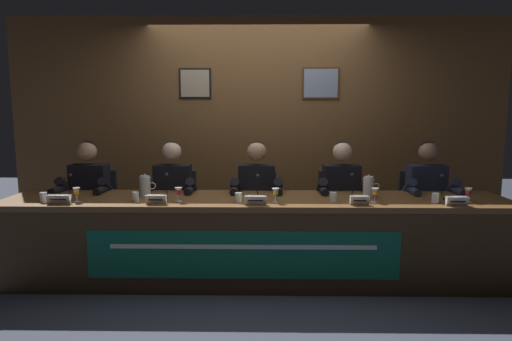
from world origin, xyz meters
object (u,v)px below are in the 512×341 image
(microphone_far_right, at_px, (445,191))
(panelist_far_left, at_px, (87,193))
(water_cup_center, at_px, (238,198))
(juice_glass_far_right, at_px, (468,192))
(panelist_right, at_px, (342,194))
(nameplate_far_right, at_px, (457,201))
(microphone_right, at_px, (354,190))
(water_cup_right, at_px, (333,198))
(chair_far_right, at_px, (420,217))
(panelist_center, at_px, (257,194))
(nameplate_right, at_px, (359,200))
(juice_glass_far_left, at_px, (77,192))
(chair_far_left, at_px, (96,216))
(juice_glass_center, at_px, (275,193))
(conference_table, at_px, (256,226))
(water_cup_far_right, at_px, (435,198))
(nameplate_left, at_px, (156,199))
(chair_left, at_px, (176,216))
(juice_glass_right, at_px, (375,192))
(chair_right, at_px, (338,217))
(chair_center, at_px, (257,216))
(water_pitcher_left_side, at_px, (145,186))
(microphone_left, at_px, (165,190))
(nameplate_far_left, at_px, (59,199))
(panelist_left, at_px, (171,194))
(water_cup_left, at_px, (136,197))
(panelist_far_right, at_px, (429,194))
(juice_glass_left, at_px, (179,192))
(nameplate_center, at_px, (255,200))
(water_pitcher_right_side, at_px, (369,187))
(water_cup_far_left, at_px, (44,198))

(microphone_far_right, bearing_deg, panelist_far_left, 173.06)
(water_cup_center, height_order, juice_glass_far_right, juice_glass_far_right)
(panelist_right, xyz_separation_m, nameplate_far_right, (0.83, -0.68, 0.07))
(microphone_right, xyz_separation_m, microphone_far_right, (0.80, -0.03, 0.00))
(water_cup_right, height_order, chair_far_right, chair_far_right)
(panelist_center, distance_m, nameplate_right, 1.10)
(microphone_far_right, bearing_deg, nameplate_right, -162.91)
(juice_glass_far_left, bearing_deg, panelist_center, 20.19)
(chair_far_left, relative_size, nameplate_far_right, 5.11)
(nameplate_far_right, bearing_deg, juice_glass_center, 175.76)
(conference_table, bearing_deg, water_cup_far_right, -2.09)
(chair_far_left, bearing_deg, nameplate_left, -44.99)
(chair_left, xyz_separation_m, juice_glass_right, (1.87, -0.75, 0.40))
(microphone_right, bearing_deg, juice_glass_right, -48.99)
(microphone_right, bearing_deg, panelist_center, 156.62)
(panelist_right, bearing_deg, microphone_far_right, -26.19)
(chair_right, bearing_deg, nameplate_far_right, -46.78)
(chair_far_right, bearing_deg, chair_far_left, 180.00)
(chair_center, relative_size, water_pitcher_left_side, 4.35)
(panelist_right, bearing_deg, microphone_left, -166.81)
(chair_left, bearing_deg, juice_glass_far_left, -132.39)
(chair_left, height_order, water_cup_center, chair_left)
(panelist_far_left, relative_size, nameplate_far_left, 6.27)
(panelist_left, xyz_separation_m, water_cup_left, (-0.20, -0.55, 0.07))
(chair_center, distance_m, juice_glass_center, 0.88)
(panelist_right, xyz_separation_m, panelist_far_right, (0.85, 0.00, 0.00))
(juice_glass_far_left, height_order, water_cup_left, juice_glass_far_left)
(chair_left, xyz_separation_m, panelist_right, (1.69, -0.20, 0.28))
(juice_glass_left, xyz_separation_m, water_cup_far_right, (2.21, -0.00, -0.05))
(panelist_right, relative_size, nameplate_right, 7.97)
(microphone_left, distance_m, microphone_far_right, 2.50)
(nameplate_center, distance_m, nameplate_far_right, 1.68)
(nameplate_far_left, relative_size, nameplate_left, 1.16)
(chair_far_right, xyz_separation_m, water_pitcher_right_side, (-0.67, -0.54, 0.41))
(nameplate_far_left, bearing_deg, juice_glass_left, 6.29)
(chair_left, distance_m, chair_right, 1.69)
(microphone_left, distance_m, panelist_far_right, 2.55)
(water_cup_far_left, height_order, nameplate_far_right, water_cup_far_left)
(panelist_left, relative_size, chair_far_right, 1.36)
(nameplate_far_right, bearing_deg, nameplate_right, 178.59)
(nameplate_left, xyz_separation_m, panelist_far_right, (2.53, 0.65, -0.07))
(panelist_far_left, distance_m, nameplate_left, 1.08)
(water_cup_center, relative_size, nameplate_right, 0.55)
(juice_glass_far_left, xyz_separation_m, juice_glass_right, (2.57, 0.02, 0.00))
(chair_center, xyz_separation_m, chair_right, (0.85, 0.00, 0.00))
(chair_right, xyz_separation_m, water_pitcher_left_side, (-1.86, -0.52, 0.41))
(water_cup_left, height_order, water_pitcher_right_side, water_pitcher_right_side)
(nameplate_left, relative_size, juice_glass_left, 1.38)
(chair_right, distance_m, juice_glass_right, 0.87)
(nameplate_center, relative_size, nameplate_far_right, 1.03)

